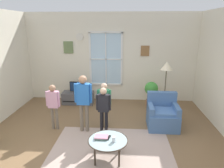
{
  "coord_description": "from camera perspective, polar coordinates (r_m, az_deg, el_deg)",
  "views": [
    {
      "loc": [
        0.49,
        -4.01,
        2.54
      ],
      "look_at": [
        0.17,
        0.86,
        1.13
      ],
      "focal_mm": 32.45,
      "sensor_mm": 36.0,
      "label": 1
    }
  ],
  "objects": [
    {
      "name": "remote_near_cup",
      "position": [
        4.12,
        -0.92,
        -14.78
      ],
      "size": [
        0.08,
        0.15,
        0.02
      ],
      "primitive_type": "cube",
      "rotation": [
        0.0,
        0.0,
        -0.31
      ],
      "color": "black",
      "rests_on": "coffee_table"
    },
    {
      "name": "person_pink_shirt",
      "position": [
        5.2,
        -16.2,
        -4.88
      ],
      "size": [
        0.35,
        0.16,
        1.17
      ],
      "color": "#726656",
      "rests_on": "ground_plane"
    },
    {
      "name": "book_stack",
      "position": [
        4.1,
        -3.01,
        -14.73
      ],
      "size": [
        0.26,
        0.19,
        0.05
      ],
      "color": "#4C6B5E",
      "rests_on": "coffee_table"
    },
    {
      "name": "person_green_shirt",
      "position": [
        5.09,
        -2.22,
        -4.57
      ],
      "size": [
        0.36,
        0.16,
        1.18
      ],
      "color": "black",
      "rests_on": "ground_plane"
    },
    {
      "name": "back_wall",
      "position": [
        6.97,
        -0.34,
        7.45
      ],
      "size": [
        5.72,
        0.17,
        2.97
      ],
      "color": "silver",
      "rests_on": "ground_plane"
    },
    {
      "name": "tv_stand",
      "position": [
        6.93,
        -9.52,
        -3.84
      ],
      "size": [
        1.03,
        0.44,
        0.4
      ],
      "color": "#4C4C51",
      "rests_on": "ground_plane"
    },
    {
      "name": "person_blue_shirt",
      "position": [
        4.89,
        -8.06,
        -3.71
      ],
      "size": [
        0.43,
        0.2,
        1.43
      ],
      "color": "#726656",
      "rests_on": "ground_plane"
    },
    {
      "name": "potted_plant_by_window",
      "position": [
        6.65,
        10.99,
        -2.08
      ],
      "size": [
        0.43,
        0.43,
        0.81
      ],
      "color": "#9E6B4C",
      "rests_on": "ground_plane"
    },
    {
      "name": "cup",
      "position": [
        3.98,
        0.47,
        -15.31
      ],
      "size": [
        0.07,
        0.07,
        0.11
      ],
      "primitive_type": "cylinder",
      "color": "white",
      "rests_on": "coffee_table"
    },
    {
      "name": "armchair",
      "position": [
        5.43,
        14.03,
        -8.45
      ],
      "size": [
        0.76,
        0.74,
        0.87
      ],
      "color": "#476B9E",
      "rests_on": "ground_plane"
    },
    {
      "name": "area_rug",
      "position": [
        4.51,
        -0.18,
        -18.11
      ],
      "size": [
        2.55,
        1.88,
        0.01
      ],
      "primitive_type": "cube",
      "color": "tan",
      "rests_on": "ground_plane"
    },
    {
      "name": "ground_plane",
      "position": [
        4.78,
        -2.8,
        -16.14
      ],
      "size": [
        6.32,
        6.21,
        0.02
      ],
      "primitive_type": "cube",
      "color": "brown"
    },
    {
      "name": "remote_near_books",
      "position": [
        4.1,
        -1.27,
        -14.91
      ],
      "size": [
        0.06,
        0.14,
        0.02
      ],
      "primitive_type": "cube",
      "rotation": [
        0.0,
        0.0,
        0.18
      ],
      "color": "black",
      "rests_on": "coffee_table"
    },
    {
      "name": "television",
      "position": [
        6.8,
        -9.68,
        -0.75
      ],
      "size": [
        0.52,
        0.08,
        0.36
      ],
      "color": "#4C4C4C",
      "rests_on": "tv_stand"
    },
    {
      "name": "coffee_table",
      "position": [
        4.07,
        -1.15,
        -15.75
      ],
      "size": [
        0.78,
        0.78,
        0.42
      ],
      "color": "#99B2B7",
      "rests_on": "ground_plane"
    },
    {
      "name": "person_black_shirt",
      "position": [
        4.77,
        -2.39,
        -6.11
      ],
      "size": [
        0.35,
        0.16,
        1.17
      ],
      "color": "black",
      "rests_on": "ground_plane"
    },
    {
      "name": "floor_lamp",
      "position": [
        5.72,
        15.07,
        3.45
      ],
      "size": [
        0.32,
        0.32,
        1.6
      ],
      "color": "black",
      "rests_on": "ground_plane"
    }
  ]
}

